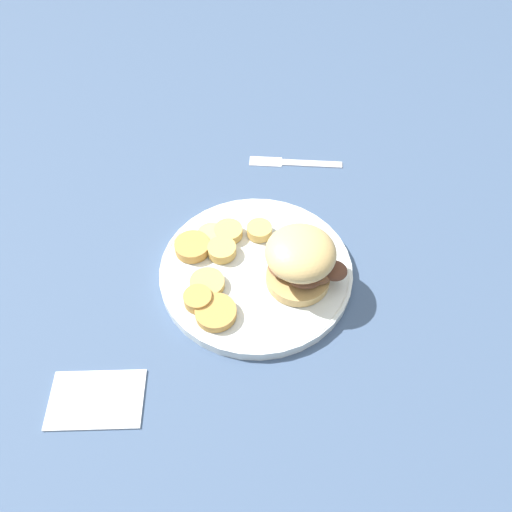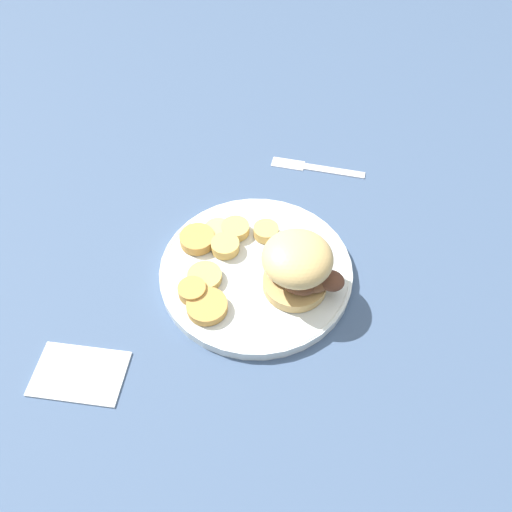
{
  "view_description": "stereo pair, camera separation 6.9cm",
  "coord_description": "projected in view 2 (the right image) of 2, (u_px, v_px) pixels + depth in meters",
  "views": [
    {
      "loc": [
        -0.42,
        0.1,
        0.59
      ],
      "look_at": [
        0.0,
        0.0,
        0.04
      ],
      "focal_mm": 35.0,
      "sensor_mm": 36.0,
      "label": 1
    },
    {
      "loc": [
        -0.43,
        0.03,
        0.59
      ],
      "look_at": [
        0.0,
        0.0,
        0.04
      ],
      "focal_mm": 35.0,
      "sensor_mm": 36.0,
      "label": 2
    }
  ],
  "objects": [
    {
      "name": "potato_round_5",
      "position": [
        235.0,
        229.0,
        0.75
      ],
      "size": [
        0.04,
        0.04,
        0.01
      ],
      "primitive_type": "cylinder",
      "color": "tan",
      "rests_on": "dinner_plate"
    },
    {
      "name": "potato_round_0",
      "position": [
        205.0,
        277.0,
        0.7
      ],
      "size": [
        0.05,
        0.05,
        0.01
      ],
      "primitive_type": "cylinder",
      "color": "tan",
      "rests_on": "dinner_plate"
    },
    {
      "name": "fork",
      "position": [
        316.0,
        168.0,
        0.87
      ],
      "size": [
        0.07,
        0.16,
        0.0
      ],
      "color": "silver",
      "rests_on": "ground_plane"
    },
    {
      "name": "potato_round_4",
      "position": [
        225.0,
        246.0,
        0.73
      ],
      "size": [
        0.04,
        0.04,
        0.02
      ],
      "primitive_type": "cylinder",
      "color": "tan",
      "rests_on": "dinner_plate"
    },
    {
      "name": "potato_round_3",
      "position": [
        207.0,
        306.0,
        0.67
      ],
      "size": [
        0.06,
        0.06,
        0.01
      ],
      "primitive_type": "cylinder",
      "color": "#BC8942",
      "rests_on": "dinner_plate"
    },
    {
      "name": "sandwich",
      "position": [
        298.0,
        267.0,
        0.66
      ],
      "size": [
        0.09,
        0.12,
        0.09
      ],
      "color": "tan",
      "rests_on": "dinner_plate"
    },
    {
      "name": "ground_plane",
      "position": [
        256.0,
        274.0,
        0.73
      ],
      "size": [
        4.0,
        4.0,
        0.0
      ],
      "primitive_type": "plane",
      "color": "#3D5170"
    },
    {
      "name": "potato_round_7",
      "position": [
        197.0,
        239.0,
        0.74
      ],
      "size": [
        0.05,
        0.05,
        0.02
      ],
      "primitive_type": "cylinder",
      "color": "#BC8942",
      "rests_on": "dinner_plate"
    },
    {
      "name": "potato_round_6",
      "position": [
        218.0,
        230.0,
        0.75
      ],
      "size": [
        0.04,
        0.04,
        0.01
      ],
      "primitive_type": "cylinder",
      "color": "#DBB766",
      "rests_on": "dinner_plate"
    },
    {
      "name": "dinner_plate",
      "position": [
        256.0,
        270.0,
        0.72
      ],
      "size": [
        0.28,
        0.28,
        0.02
      ],
      "color": "silver",
      "rests_on": "ground_plane"
    },
    {
      "name": "napkin",
      "position": [
        79.0,
        373.0,
        0.63
      ],
      "size": [
        0.1,
        0.13,
        0.01
      ],
      "primitive_type": "cube",
      "rotation": [
        0.0,
        0.0,
        1.36
      ],
      "color": "white",
      "rests_on": "ground_plane"
    },
    {
      "name": "potato_round_1",
      "position": [
        192.0,
        291.0,
        0.68
      ],
      "size": [
        0.04,
        0.04,
        0.02
      ],
      "primitive_type": "cylinder",
      "color": "#BC8942",
      "rests_on": "dinner_plate"
    },
    {
      "name": "potato_round_2",
      "position": [
        266.0,
        231.0,
        0.75
      ],
      "size": [
        0.04,
        0.04,
        0.02
      ],
      "primitive_type": "cylinder",
      "color": "tan",
      "rests_on": "dinner_plate"
    }
  ]
}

